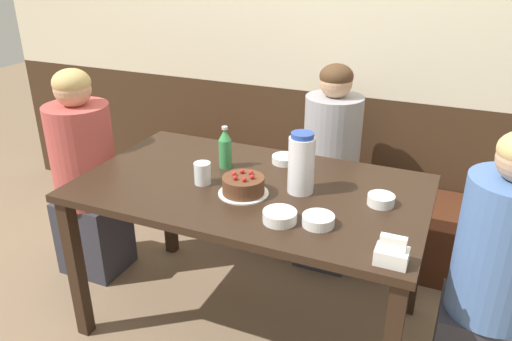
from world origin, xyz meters
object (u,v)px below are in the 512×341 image
at_px(water_pitcher, 301,163).
at_px(bowl_sauce_shallow, 280,216).
at_px(soju_bottle, 225,148).
at_px(person_pale_blue_shirt, 492,287).
at_px(napkin_holder, 392,253).
at_px(bowl_soup_white, 318,220).
at_px(person_grey_tee, 330,174).
at_px(bench_seat, 305,211).
at_px(bowl_rice_small, 381,200).
at_px(person_teal_shirt, 86,179).
at_px(glass_water_tall, 203,173).
at_px(bowl_side_dish, 285,159).
at_px(birthday_cake, 243,186).

xyz_separation_m(water_pitcher, bowl_sauce_shallow, (0.01, -0.28, -0.11)).
distance_m(soju_bottle, person_pale_blue_shirt, 1.28).
xyz_separation_m(napkin_holder, bowl_soup_white, (-0.30, 0.15, -0.02)).
height_order(napkin_holder, person_grey_tee, person_grey_tee).
height_order(bench_seat, bowl_rice_small, bowl_rice_small).
bearing_deg(person_grey_tee, bowl_rice_small, 30.41).
relative_size(bowl_soup_white, person_teal_shirt, 0.11).
xyz_separation_m(bowl_soup_white, person_grey_tee, (-0.20, 0.93, -0.24)).
bearing_deg(person_grey_tee, glass_water_tall, -26.32).
bearing_deg(bowl_rice_small, person_pale_blue_shirt, -11.30).
distance_m(bowl_side_dish, bowl_sauce_shallow, 0.58).
bearing_deg(bowl_side_dish, bowl_rice_small, -26.07).
distance_m(bench_seat, soju_bottle, 0.97).
relative_size(napkin_holder, bowl_rice_small, 0.98).
bearing_deg(water_pitcher, birthday_cake, -151.34).
bearing_deg(bench_seat, water_pitcher, -74.47).
xyz_separation_m(soju_bottle, person_teal_shirt, (-0.84, -0.06, -0.30)).
distance_m(bench_seat, birthday_cake, 1.10).
xyz_separation_m(bowl_soup_white, bowl_side_dish, (-0.33, 0.52, -0.00)).
bearing_deg(bowl_soup_white, person_pale_blue_shirt, 14.63).
xyz_separation_m(bowl_soup_white, bowl_rice_small, (0.19, 0.26, 0.00)).
relative_size(bench_seat, soju_bottle, 10.43).
xyz_separation_m(birthday_cake, soju_bottle, (-0.20, 0.23, 0.06)).
xyz_separation_m(bowl_side_dish, bowl_sauce_shallow, (0.18, -0.55, 0.00)).
relative_size(birthday_cake, person_grey_tee, 0.18).
xyz_separation_m(bench_seat, person_grey_tee, (0.18, -0.12, 0.34)).
xyz_separation_m(napkin_holder, bowl_side_dish, (-0.63, 0.66, -0.02)).
height_order(napkin_holder, bowl_side_dish, napkin_holder).
bearing_deg(napkin_holder, bowl_soup_white, 154.11).
xyz_separation_m(bowl_sauce_shallow, person_grey_tee, (-0.06, 0.96, -0.24)).
height_order(soju_bottle, bowl_sauce_shallow, soju_bottle).
xyz_separation_m(water_pitcher, bowl_soup_white, (0.16, -0.25, -0.11)).
bearing_deg(bowl_soup_white, bench_seat, 109.86).
bearing_deg(bench_seat, napkin_holder, -60.41).
bearing_deg(bowl_rice_small, person_grey_tee, 120.41).
height_order(bench_seat, glass_water_tall, glass_water_tall).
distance_m(water_pitcher, person_grey_tee, 0.77).
distance_m(napkin_holder, bowl_side_dish, 0.91).
height_order(birthday_cake, bowl_side_dish, birthday_cake).
xyz_separation_m(birthday_cake, person_grey_tee, (0.17, 0.80, -0.25)).
bearing_deg(birthday_cake, person_pale_blue_shirt, 2.43).
bearing_deg(bench_seat, bowl_sauce_shallow, -77.80).
bearing_deg(soju_bottle, bowl_sauce_shallow, -42.10).
bearing_deg(bowl_side_dish, person_pale_blue_shirt, -19.42).
xyz_separation_m(person_pale_blue_shirt, person_grey_tee, (-0.85, 0.76, -0.00)).
height_order(bench_seat, person_grey_tee, person_grey_tee).
distance_m(person_teal_shirt, person_pale_blue_shirt, 2.07).
height_order(bowl_soup_white, person_grey_tee, person_grey_tee).
bearing_deg(person_teal_shirt, glass_water_tall, -10.09).
distance_m(bowl_soup_white, bowl_rice_small, 0.32).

